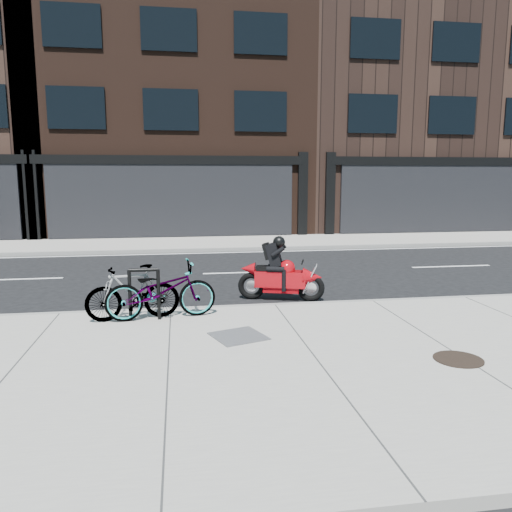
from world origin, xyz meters
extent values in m
plane|color=black|center=(0.00, 0.00, 0.00)|extent=(120.00, 120.00, 0.00)
cube|color=gray|center=(0.00, -5.00, 0.07)|extent=(60.00, 6.00, 0.13)
cube|color=gray|center=(0.00, 7.75, 0.07)|extent=(60.00, 3.50, 0.13)
cube|color=black|center=(-2.00, 14.50, 7.25)|extent=(12.00, 10.00, 14.50)
cube|color=black|center=(10.00, 14.50, 6.25)|extent=(12.00, 10.00, 12.50)
cylinder|color=black|center=(-2.67, -2.65, 0.57)|extent=(0.06, 0.06, 0.88)
cylinder|color=black|center=(-2.19, -2.65, 0.57)|extent=(0.06, 0.06, 0.88)
cylinder|color=black|center=(-2.43, -2.65, 1.01)|extent=(0.49, 0.07, 0.06)
imported|color=gray|center=(-2.15, -2.60, 0.63)|extent=(1.99, 0.94, 1.01)
imported|color=gray|center=(-2.63, -2.60, 0.61)|extent=(1.66, 0.70, 0.96)
torus|color=black|center=(0.89, -1.32, 0.28)|extent=(0.59, 0.29, 0.58)
torus|color=black|center=(-0.31, -0.95, 0.28)|extent=(0.59, 0.29, 0.58)
cube|color=#99070D|center=(0.28, -1.13, 0.46)|extent=(1.11, 0.64, 0.34)
cone|color=#99070D|center=(0.92, -1.34, 0.51)|extent=(0.50, 0.49, 0.39)
sphere|color=#99070D|center=(0.41, -1.17, 0.69)|extent=(0.35, 0.35, 0.35)
cube|color=black|center=(0.03, -1.05, 0.67)|extent=(0.54, 0.38, 0.11)
cylinder|color=silver|center=(-0.14, -0.83, 0.27)|extent=(0.49, 0.22, 0.08)
cube|color=black|center=(0.14, -1.09, 0.97)|extent=(0.43, 0.41, 0.52)
cube|color=black|center=(0.01, -1.05, 1.04)|extent=(0.28, 0.32, 0.36)
sphere|color=black|center=(0.24, -1.12, 1.24)|extent=(0.26, 0.26, 0.26)
cylinder|color=black|center=(1.90, -5.26, 0.14)|extent=(0.84, 0.84, 0.02)
cube|color=#444446|center=(-0.94, -3.81, 0.14)|extent=(0.96, 0.96, 0.02)
camera|label=1|loc=(-1.82, -11.22, 2.59)|focal=35.00mm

